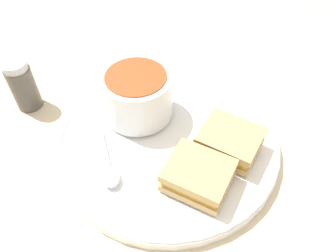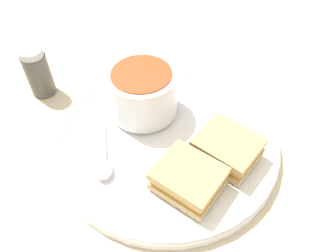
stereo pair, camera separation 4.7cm
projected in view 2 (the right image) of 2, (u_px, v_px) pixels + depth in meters
The scene contains 8 objects.
ground_plane at pixel (168, 144), 0.50m from camera, with size 2.40×2.40×0.00m, color beige.
plate at pixel (168, 140), 0.49m from camera, with size 0.33×0.33×0.02m.
soup_bowl at pixel (143, 92), 0.50m from camera, with size 0.11×0.11×0.07m.
spoon at pixel (104, 165), 0.45m from camera, with size 0.03×0.10×0.01m.
sandwich_half_near at pixel (189, 178), 0.42m from camera, with size 0.11×0.11×0.03m.
sandwich_half_far at pixel (227, 148), 0.45m from camera, with size 0.11×0.11×0.03m.
salt_shaker at pixel (38, 73), 0.55m from camera, with size 0.04×0.04×0.09m.
menu_sheet at pixel (182, 14), 0.77m from camera, with size 0.30×0.36×0.00m.
Camera 2 is at (0.03, 0.32, 0.39)m, focal length 35.00 mm.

